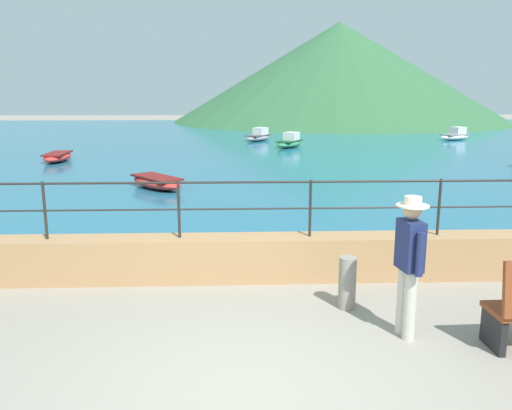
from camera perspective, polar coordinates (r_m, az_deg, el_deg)
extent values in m
plane|color=gray|center=(5.58, -0.49, -19.58)|extent=(120.00, 120.00, 0.00)
cube|color=tan|center=(8.35, -1.19, -5.79)|extent=(20.00, 0.56, 0.70)
cylinder|color=#282623|center=(8.64, -22.00, -0.57)|extent=(0.04, 0.04, 0.90)
cylinder|color=#282623|center=(8.18, -8.40, -0.48)|extent=(0.04, 0.04, 0.90)
cylinder|color=#282623|center=(8.22, 5.93, -0.36)|extent=(0.04, 0.04, 0.90)
cylinder|color=#282623|center=(8.74, 19.31, -0.22)|extent=(0.04, 0.04, 0.90)
cylinder|color=#282623|center=(8.05, -1.23, 2.49)|extent=(18.40, 0.04, 0.04)
cylinder|color=#282623|center=(8.13, -1.22, -0.42)|extent=(18.40, 0.03, 0.03)
cube|color=#236B89|center=(30.71, -2.03, 6.92)|extent=(64.00, 44.32, 0.06)
cone|color=#33663D|center=(51.28, 8.95, 14.04)|extent=(31.18, 31.18, 9.13)
cube|color=black|center=(6.84, 24.44, -12.38)|extent=(0.09, 0.47, 0.43)
cylinder|color=beige|center=(6.79, 15.70, -9.93)|extent=(0.15, 0.15, 0.86)
cylinder|color=beige|center=(6.64, 16.41, -10.48)|extent=(0.15, 0.15, 0.86)
cube|color=navy|center=(6.47, 16.44, -4.21)|extent=(0.27, 0.39, 0.60)
cylinder|color=navy|center=(6.69, 15.47, -3.98)|extent=(0.09, 0.09, 0.52)
cylinder|color=navy|center=(6.28, 17.43, -5.16)|extent=(0.09, 0.09, 0.52)
sphere|color=tan|center=(6.37, 16.67, -0.50)|extent=(0.22, 0.22, 0.22)
cylinder|color=beige|center=(6.36, 16.70, -0.07)|extent=(0.38, 0.38, 0.02)
cylinder|color=beige|center=(6.34, 16.73, 0.46)|extent=(0.20, 0.20, 0.10)
cylinder|color=gray|center=(7.37, 9.91, -8.34)|extent=(0.24, 0.24, 0.73)
ellipsoid|color=red|center=(16.09, -10.75, 2.46)|extent=(2.14, 2.36, 0.36)
cube|color=maroon|center=(16.06, -10.77, 2.99)|extent=(1.75, 1.91, 0.06)
ellipsoid|color=#338C59|center=(27.37, 3.66, 6.67)|extent=(1.91, 2.45, 0.36)
cube|color=#1C4D31|center=(27.36, 3.66, 6.99)|extent=(1.57, 1.98, 0.06)
cube|color=silver|center=(27.57, 3.88, 7.50)|extent=(0.94, 1.01, 0.40)
ellipsoid|color=white|center=(33.53, 20.83, 6.94)|extent=(2.44, 1.94, 0.36)
cube|color=gray|center=(33.51, 20.85, 7.20)|extent=(1.97, 1.59, 0.06)
cube|color=silver|center=(33.70, 21.13, 7.59)|extent=(1.01, 0.95, 0.40)
ellipsoid|color=gray|center=(30.79, 0.25, 7.33)|extent=(2.01, 2.42, 0.36)
cube|color=#4D4D51|center=(30.78, 0.25, 7.61)|extent=(1.65, 1.96, 0.06)
cube|color=silver|center=(30.97, 0.49, 8.07)|extent=(0.97, 1.01, 0.40)
ellipsoid|color=red|center=(23.34, -20.80, 4.91)|extent=(0.93, 2.31, 0.36)
cube|color=maroon|center=(23.33, -20.83, 5.27)|extent=(0.79, 1.85, 0.06)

